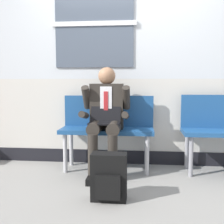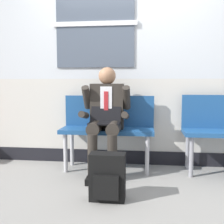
# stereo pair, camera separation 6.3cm
# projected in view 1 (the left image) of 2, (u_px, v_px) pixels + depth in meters

# --- Properties ---
(ground_plane) EXTENTS (18.00, 18.00, 0.00)m
(ground_plane) POSITION_uv_depth(u_px,v_px,m) (119.00, 177.00, 3.27)
(ground_plane) COLOR gray
(station_wall) EXTENTS (5.06, 0.17, 2.61)m
(station_wall) POSITION_uv_depth(u_px,v_px,m) (122.00, 66.00, 3.72)
(station_wall) COLOR silver
(station_wall) RESTS_ON ground
(bench_with_person) EXTENTS (1.14, 0.42, 0.92)m
(bench_with_person) POSITION_uv_depth(u_px,v_px,m) (108.00, 125.00, 3.54)
(bench_with_person) COLOR navy
(bench_with_person) RESTS_ON ground
(person_seated) EXTENTS (0.57, 0.70, 1.27)m
(person_seated) POSITION_uv_depth(u_px,v_px,m) (106.00, 116.00, 3.33)
(person_seated) COLOR #2D2823
(person_seated) RESTS_ON ground
(backpack) EXTENTS (0.33, 0.21, 0.44)m
(backpack) POSITION_uv_depth(u_px,v_px,m) (109.00, 177.00, 2.60)
(backpack) COLOR black
(backpack) RESTS_ON ground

